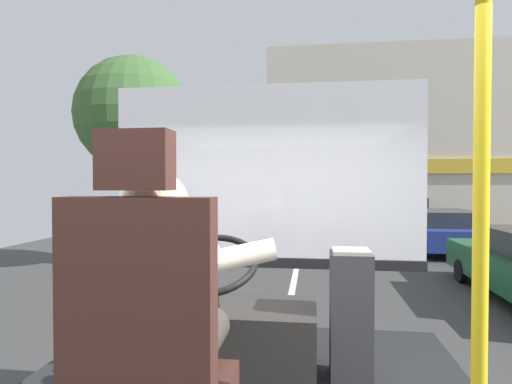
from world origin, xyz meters
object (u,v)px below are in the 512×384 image
object	(u,v)px
handrail_pole	(481,216)
parked_car_black	(402,213)
driver_seat	(150,366)
parked_car_silver	(386,205)
steering_console	(226,334)
parked_car_blue	(442,230)
bus_driver	(162,305)
fare_box	(351,315)

from	to	relation	value
handrail_pole	parked_car_black	distance (m)	17.49
driver_seat	parked_car_silver	size ratio (longest dim) A/B	0.32
driver_seat	steering_console	bearing A→B (deg)	90.00
driver_seat	parked_car_blue	world-z (taller)	driver_seat
driver_seat	parked_car_black	bearing A→B (deg)	76.29
bus_driver	fare_box	world-z (taller)	bus_driver
driver_seat	bus_driver	bearing A→B (deg)	90.00
handrail_pole	driver_seat	bearing A→B (deg)	177.98
steering_console	parked_car_blue	bearing A→B (deg)	67.87
handrail_pole	parked_car_silver	world-z (taller)	handrail_pole
fare_box	driver_seat	bearing A→B (deg)	-121.72
driver_seat	handrail_pole	bearing A→B (deg)	-2.02
parked_car_blue	fare_box	bearing A→B (deg)	-108.47
handrail_pole	parked_car_blue	distance (m)	12.21
handrail_pole	parked_car_silver	distance (m)	23.23
driver_seat	steering_console	world-z (taller)	driver_seat
bus_driver	parked_car_blue	distance (m)	12.34
fare_box	parked_car_blue	distance (m)	11.04
fare_box	parked_car_black	world-z (taller)	fare_box
driver_seat	bus_driver	xyz separation A→B (m)	(0.00, 0.12, 0.16)
driver_seat	fare_box	xyz separation A→B (m)	(0.75, 1.21, -0.18)
driver_seat	parked_car_blue	xyz separation A→B (m)	(4.24, 11.67, -0.79)
driver_seat	parked_car_black	world-z (taller)	driver_seat
parked_car_silver	bus_driver	bearing A→B (deg)	-101.13
parked_car_silver	handrail_pole	bearing A→B (deg)	-98.63
steering_console	parked_car_black	distance (m)	16.43
parked_car_black	fare_box	bearing A→B (deg)	-102.17
driver_seat	parked_car_blue	bearing A→B (deg)	70.03
driver_seat	parked_car_silver	bearing A→B (deg)	78.93
handrail_pole	parked_car_black	bearing A→B (deg)	79.52
driver_seat	steering_console	distance (m)	1.28
parked_car_black	parked_car_silver	bearing A→B (deg)	86.98
fare_box	parked_car_silver	world-z (taller)	fare_box
parked_car_blue	handrail_pole	bearing A→B (deg)	-105.46
parked_car_black	parked_car_silver	size ratio (longest dim) A/B	0.98
bus_driver	fare_box	size ratio (longest dim) A/B	1.02
steering_console	parked_car_black	size ratio (longest dim) A/B	0.27
bus_driver	parked_car_silver	world-z (taller)	bus_driver
parked_car_silver	driver_seat	bearing A→B (deg)	-101.07
steering_console	parked_car_blue	world-z (taller)	steering_console
parked_car_silver	steering_console	bearing A→B (deg)	-101.69
handrail_pole	parked_car_blue	size ratio (longest dim) A/B	0.54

